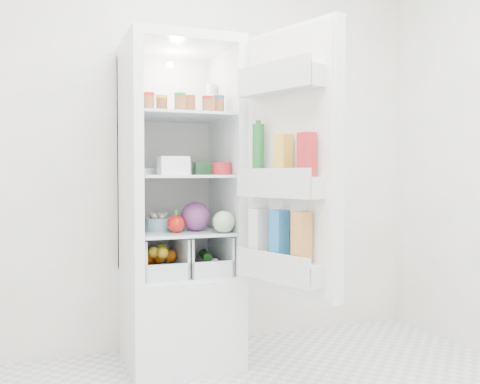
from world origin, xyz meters
name	(u,v)px	position (x,y,z in m)	size (l,w,h in m)	color
room_walls	(316,27)	(0.00, 0.00, 1.59)	(3.02, 3.02, 2.61)	silver
refrigerator	(178,244)	(-0.20, 1.25, 0.67)	(0.60, 0.60, 1.80)	white
shelf_low	(180,232)	(-0.20, 1.19, 0.74)	(0.49, 0.53, 0.01)	silver
shelf_mid	(180,176)	(-0.20, 1.19, 1.05)	(0.49, 0.53, 0.01)	silver
shelf_top	(180,117)	(-0.20, 1.19, 1.38)	(0.49, 0.53, 0.01)	silver
crisper_left	(159,256)	(-0.32, 1.19, 0.61)	(0.23, 0.46, 0.22)	silver
crisper_right	(201,254)	(-0.08, 1.19, 0.61)	(0.23, 0.46, 0.22)	silver
condiment_jars	(185,105)	(-0.20, 1.07, 1.43)	(0.46, 0.16, 0.08)	#B21919
squeeze_bottle	(211,101)	(0.01, 1.28, 1.49)	(0.06, 0.06, 0.20)	silver
tub_white	(173,166)	(-0.28, 1.03, 1.11)	(0.15, 0.15, 0.10)	silver
tub_cream	(181,168)	(-0.19, 1.20, 1.09)	(0.12, 0.12, 0.07)	white
tin_red	(222,169)	(-0.01, 1.04, 1.09)	(0.10, 0.10, 0.07)	#B41B21
foil_tray	(147,172)	(-0.36, 1.30, 1.08)	(0.14, 0.11, 0.04)	silver
tub_green	(202,168)	(-0.03, 1.32, 1.09)	(0.09, 0.13, 0.07)	#42924D
red_cabbage	(196,216)	(-0.13, 1.12, 0.83)	(0.16, 0.16, 0.16)	#582161
bell_pepper	(176,224)	(-0.25, 1.07, 0.79)	(0.09, 0.09, 0.09)	red
mushroom_bowl	(159,224)	(-0.32, 1.20, 0.78)	(0.15, 0.15, 0.07)	#7FAFBD
salad_bag	(224,222)	(-0.02, 0.97, 0.81)	(0.12, 0.12, 0.12)	#9CB789
citrus_pile	(159,261)	(-0.33, 1.15, 0.59)	(0.20, 0.31, 0.16)	orange
veg_pile	(202,262)	(-0.07, 1.18, 0.56)	(0.16, 0.30, 0.10)	#1B521C
fridge_door	(288,168)	(0.20, 0.63, 1.09)	(0.34, 0.59, 1.30)	white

